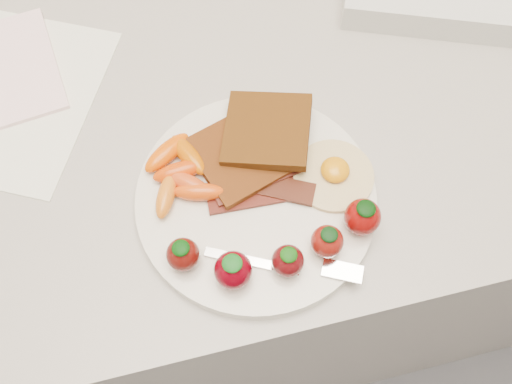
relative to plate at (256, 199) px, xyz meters
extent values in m
cube|color=gray|center=(0.00, 0.15, -0.46)|extent=(2.00, 0.60, 0.90)
cylinder|color=silver|center=(0.00, 0.00, 0.00)|extent=(0.27, 0.27, 0.02)
cube|color=#321C04|center=(0.00, 0.05, 0.02)|extent=(0.13, 0.13, 0.01)
cube|color=#3C270D|center=(0.03, 0.07, 0.03)|extent=(0.12, 0.12, 0.02)
cylinder|color=#F9E9B6|center=(0.09, 0.00, 0.01)|extent=(0.11, 0.11, 0.01)
ellipsoid|color=orange|center=(0.09, 0.01, 0.02)|extent=(0.04, 0.04, 0.02)
cube|color=black|center=(0.00, 0.00, 0.01)|extent=(0.11, 0.03, 0.00)
cube|color=black|center=(0.01, 0.01, 0.01)|extent=(0.11, 0.07, 0.00)
cube|color=#41150C|center=(0.01, 0.02, 0.02)|extent=(0.11, 0.05, 0.00)
ellipsoid|color=#CB3A03|center=(-0.08, 0.05, 0.02)|extent=(0.06, 0.03, 0.02)
ellipsoid|color=#C94514|center=(-0.07, 0.03, 0.02)|extent=(0.06, 0.05, 0.02)
ellipsoid|color=orange|center=(-0.10, 0.02, 0.02)|extent=(0.04, 0.06, 0.02)
ellipsoid|color=#BB5400|center=(-0.06, 0.06, 0.02)|extent=(0.05, 0.07, 0.02)
ellipsoid|color=#DB4E00|center=(-0.09, 0.07, 0.02)|extent=(0.07, 0.06, 0.02)
ellipsoid|color=#CD4409|center=(-0.06, 0.01, 0.02)|extent=(0.06, 0.03, 0.02)
ellipsoid|color=#4C0B07|center=(-0.09, -0.06, 0.03)|extent=(0.04, 0.04, 0.04)
ellipsoid|color=#053105|center=(-0.09, -0.06, 0.05)|extent=(0.02, 0.02, 0.01)
ellipsoid|color=#57000A|center=(-0.04, -0.09, 0.03)|extent=(0.04, 0.04, 0.04)
ellipsoid|color=#104E13|center=(-0.04, -0.09, 0.05)|extent=(0.02, 0.02, 0.01)
ellipsoid|color=#4B080B|center=(0.01, -0.09, 0.03)|extent=(0.03, 0.03, 0.04)
ellipsoid|color=#0E4309|center=(0.01, -0.09, 0.05)|extent=(0.02, 0.02, 0.01)
ellipsoid|color=maroon|center=(0.06, -0.08, 0.03)|extent=(0.03, 0.03, 0.04)
ellipsoid|color=black|center=(0.06, -0.08, 0.05)|extent=(0.02, 0.02, 0.01)
ellipsoid|color=#730806|center=(0.10, -0.06, 0.03)|extent=(0.04, 0.04, 0.04)
ellipsoid|color=black|center=(0.10, -0.06, 0.05)|extent=(0.02, 0.02, 0.01)
cube|color=white|center=(-0.02, -0.07, 0.01)|extent=(0.10, 0.05, 0.00)
cube|color=silver|center=(0.07, -0.11, 0.01)|extent=(0.05, 0.04, 0.00)
cube|color=white|center=(-0.26, 0.21, -0.01)|extent=(0.28, 0.31, 0.00)
cube|color=#FFD1D1|center=(-0.26, 0.25, 0.00)|extent=(0.14, 0.18, 0.01)
camera|label=1|loc=(-0.06, -0.26, 0.58)|focal=40.00mm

